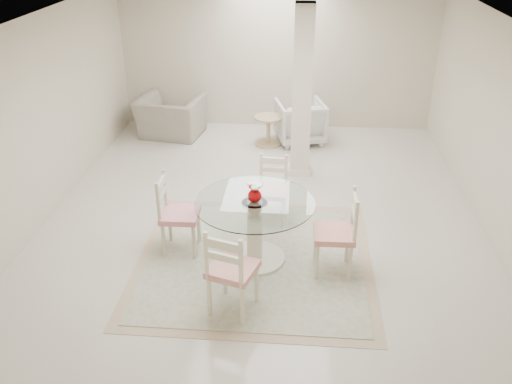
# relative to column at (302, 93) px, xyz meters

# --- Properties ---
(ground) EXTENTS (7.00, 7.00, 0.00)m
(ground) POSITION_rel_column_xyz_m (-0.50, -1.30, -1.35)
(ground) COLOR beige
(ground) RESTS_ON ground
(room_shell) EXTENTS (6.02, 7.02, 2.71)m
(room_shell) POSITION_rel_column_xyz_m (-0.50, -1.30, 0.51)
(room_shell) COLOR beige
(room_shell) RESTS_ON ground
(column) EXTENTS (0.30, 0.30, 2.70)m
(column) POSITION_rel_column_xyz_m (0.00, 0.00, 0.00)
(column) COLOR beige
(column) RESTS_ON ground
(area_rug) EXTENTS (2.89, 2.89, 0.02)m
(area_rug) POSITION_rel_column_xyz_m (-0.52, -2.61, -1.34)
(area_rug) COLOR tan
(area_rug) RESTS_ON ground
(dining_table) EXTENTS (1.43, 1.43, 0.82)m
(dining_table) POSITION_rel_column_xyz_m (-0.52, -2.61, -0.93)
(dining_table) COLOR beige
(dining_table) RESTS_ON ground
(red_vase) EXTENTS (0.19, 0.18, 0.25)m
(red_vase) POSITION_rel_column_xyz_m (-0.52, -2.61, -0.40)
(red_vase) COLOR #A60507
(red_vase) RESTS_ON dining_table
(dining_chair_east) EXTENTS (0.47, 0.47, 1.16)m
(dining_chair_east) POSITION_rel_column_xyz_m (0.49, -2.76, -0.74)
(dining_chair_east) COLOR beige
(dining_chair_east) RESTS_ON ground
(dining_chair_north) EXTENTS (0.44, 0.45, 1.04)m
(dining_chair_north) POSITION_rel_column_xyz_m (-0.36, -1.60, -0.80)
(dining_chair_north) COLOR beige
(dining_chair_north) RESTS_ON ground
(dining_chair_west) EXTENTS (0.47, 0.47, 1.15)m
(dining_chair_west) POSITION_rel_column_xyz_m (-1.53, -2.46, -0.75)
(dining_chair_west) COLOR beige
(dining_chair_west) RESTS_ON ground
(dining_chair_south) EXTENTS (0.58, 0.58, 1.16)m
(dining_chair_south) POSITION_rel_column_xyz_m (-0.69, -3.62, -0.74)
(dining_chair_south) COLOR #EEE6C4
(dining_chair_south) RESTS_ON ground
(recliner_taupe) EXTENTS (1.31, 1.19, 0.75)m
(recliner_taupe) POSITION_rel_column_xyz_m (-2.47, 1.46, -0.97)
(recliner_taupe) COLOR gray
(recliner_taupe) RESTS_ON ground
(armchair_white) EXTENTS (1.02, 1.04, 0.78)m
(armchair_white) POSITION_rel_column_xyz_m (-0.01, 1.37, -0.96)
(armchair_white) COLOR silver
(armchair_white) RESTS_ON ground
(side_table) EXTENTS (0.52, 0.52, 0.54)m
(side_table) POSITION_rel_column_xyz_m (-0.59, 1.17, -1.10)
(side_table) COLOR tan
(side_table) RESTS_ON ground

